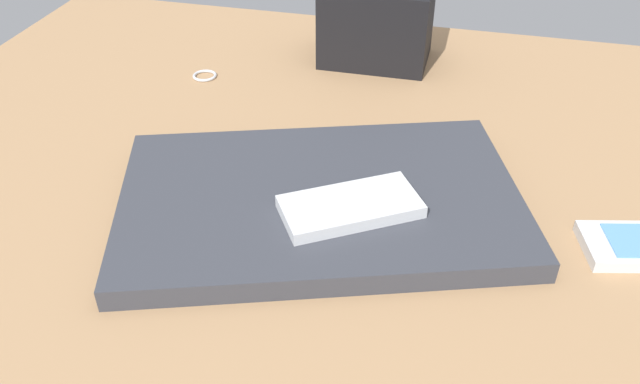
% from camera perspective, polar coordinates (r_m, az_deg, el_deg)
% --- Properties ---
extents(desk_surface, '(1.20, 0.80, 0.03)m').
position_cam_1_polar(desk_surface, '(0.65, 8.72, -0.58)').
color(desk_surface, '#9E7751').
rests_on(desk_surface, ground).
extents(laptop_closed, '(0.41, 0.33, 0.02)m').
position_cam_1_polar(laptop_closed, '(0.60, -0.00, -0.75)').
color(laptop_closed, '#33353D').
rests_on(laptop_closed, desk_surface).
extents(cell_phone_on_laptop, '(0.13, 0.11, 0.01)m').
position_cam_1_polar(cell_phone_on_laptop, '(0.57, 2.63, -1.24)').
color(cell_phone_on_laptop, silver).
rests_on(cell_phone_on_laptop, laptop_closed).
extents(key_ring, '(0.03, 0.03, 0.00)m').
position_cam_1_polar(key_ring, '(0.85, -9.91, 9.85)').
color(key_ring, silver).
rests_on(key_ring, desk_surface).
extents(desk_organizer, '(0.14, 0.10, 0.10)m').
position_cam_1_polar(desk_organizer, '(0.87, 4.90, 14.34)').
color(desk_organizer, black).
rests_on(desk_organizer, desk_surface).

